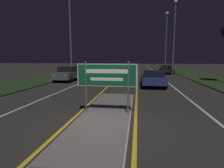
% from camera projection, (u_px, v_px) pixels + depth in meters
% --- Properties ---
extents(ground_plane, '(160.00, 160.00, 0.00)m').
position_uv_depth(ground_plane, '(101.00, 125.00, 6.16)').
color(ground_plane, '#282623').
extents(median_island, '(2.04, 7.95, 0.10)m').
position_uv_depth(median_island, '(107.00, 113.00, 7.32)').
color(median_island, '#999993').
rests_on(median_island, ground_plane).
extents(verge_left, '(5.00, 100.00, 0.08)m').
position_uv_depth(verge_left, '(68.00, 74.00, 27.11)').
color(verge_left, '#1E3319').
rests_on(verge_left, ground_plane).
extents(verge_right, '(5.00, 100.00, 0.08)m').
position_uv_depth(verge_right, '(197.00, 75.00, 24.37)').
color(verge_right, '#1E3319').
rests_on(verge_right, ground_plane).
extents(centre_line_yellow_left, '(0.12, 70.00, 0.01)m').
position_uv_depth(centre_line_yellow_left, '(124.00, 72.00, 30.82)').
color(centre_line_yellow_left, gold).
rests_on(centre_line_yellow_left, ground_plane).
extents(centre_line_yellow_right, '(0.12, 70.00, 0.01)m').
position_uv_depth(centre_line_yellow_right, '(137.00, 72.00, 30.47)').
color(centre_line_yellow_right, gold).
rests_on(centre_line_yellow_right, ground_plane).
extents(lane_line_white_left, '(0.12, 70.00, 0.01)m').
position_uv_depth(lane_line_white_left, '(107.00, 72.00, 31.25)').
color(lane_line_white_left, silver).
rests_on(lane_line_white_left, ground_plane).
extents(lane_line_white_right, '(0.12, 70.00, 0.01)m').
position_uv_depth(lane_line_white_right, '(155.00, 72.00, 30.03)').
color(lane_line_white_right, silver).
rests_on(lane_line_white_right, ground_plane).
extents(edge_line_white_left, '(0.10, 70.00, 0.01)m').
position_uv_depth(edge_line_white_left, '(91.00, 72.00, 31.68)').
color(edge_line_white_left, silver).
rests_on(edge_line_white_left, ground_plane).
extents(edge_line_white_right, '(0.10, 70.00, 0.01)m').
position_uv_depth(edge_line_white_right, '(173.00, 73.00, 29.60)').
color(edge_line_white_right, silver).
rests_on(edge_line_white_right, ground_plane).
extents(highway_sign, '(2.45, 0.07, 2.11)m').
position_uv_depth(highway_sign, '(107.00, 77.00, 7.10)').
color(highway_sign, '#56565B').
rests_on(highway_sign, median_island).
extents(streetlight_left_near, '(0.51, 0.51, 9.68)m').
position_uv_depth(streetlight_left_near, '(70.00, 24.00, 19.19)').
color(streetlight_left_near, '#56565B').
rests_on(streetlight_left_near, ground_plane).
extents(streetlight_right_near, '(0.50, 0.50, 10.28)m').
position_uv_depth(streetlight_right_near, '(174.00, 29.00, 24.15)').
color(streetlight_right_near, '#56565B').
rests_on(streetlight_right_near, ground_plane).
extents(streetlight_right_far, '(0.60, 0.60, 11.27)m').
position_uv_depth(streetlight_right_far, '(166.00, 32.00, 33.88)').
color(streetlight_right_far, '#56565B').
rests_on(streetlight_right_far, ground_plane).
extents(car_receding_0, '(2.00, 4.25, 1.29)m').
position_uv_depth(car_receding_0, '(153.00, 78.00, 14.79)').
color(car_receding_0, navy).
rests_on(car_receding_0, ground_plane).
extents(car_receding_1, '(1.86, 4.26, 1.32)m').
position_uv_depth(car_receding_1, '(167.00, 69.00, 27.26)').
color(car_receding_1, black).
rests_on(car_receding_1, ground_plane).
extents(car_approaching_0, '(1.91, 4.20, 1.48)m').
position_uv_depth(car_approaching_0, '(68.00, 74.00, 18.49)').
color(car_approaching_0, '#4C514C').
rests_on(car_approaching_0, ground_plane).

